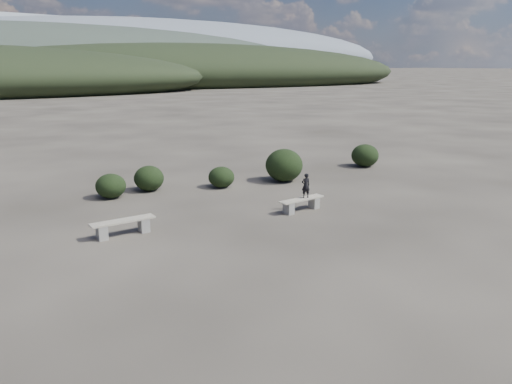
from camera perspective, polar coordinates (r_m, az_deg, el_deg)
ground at (r=13.67m, az=8.31°, el=-7.54°), size 1200.00×1200.00×0.00m
bench_left at (r=15.73m, az=-14.95°, el=-3.77°), size 2.00×0.66×0.49m
bench_right at (r=17.80m, az=5.23°, el=-1.30°), size 1.87×0.72×0.46m
seated_person at (r=17.76m, az=5.71°, el=0.73°), size 0.34×0.24×0.89m
shrub_a at (r=20.22m, az=-16.27°, el=0.67°), size 1.17×1.17×0.96m
shrub_b at (r=20.98m, az=-12.14°, el=1.54°), size 1.22×1.22×1.05m
shrub_c at (r=21.15m, az=-3.98°, el=1.71°), size 1.11×1.11×0.89m
shrub_d at (r=22.22m, az=3.23°, el=3.08°), size 1.66×1.66×1.45m
shrub_e at (r=26.06m, az=12.35°, el=4.10°), size 1.38×1.38×1.15m
mountain_ridges at (r=349.48m, az=-27.24°, el=13.78°), size 500.00×400.00×56.00m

